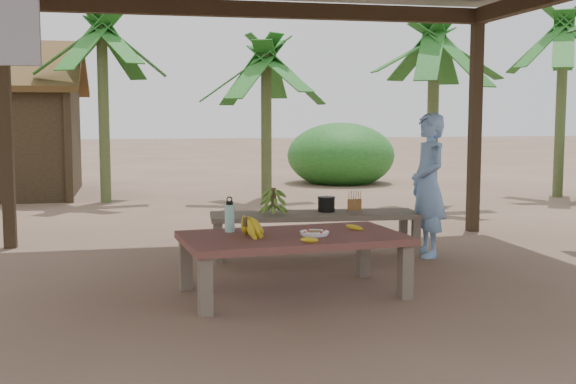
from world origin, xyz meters
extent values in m
plane|color=brown|center=(0.00, 0.00, 0.00)|extent=(80.00, 80.00, 0.00)
cube|color=black|center=(-2.80, 2.30, 1.35)|extent=(0.13, 0.13, 2.70)
cube|color=black|center=(2.80, 2.30, 1.35)|extent=(0.13, 0.13, 2.70)
cube|color=black|center=(0.00, 2.30, 2.70)|extent=(5.80, 0.14, 0.18)
cube|color=brown|center=(-0.94, -0.92, 0.22)|extent=(0.11, 0.11, 0.44)
cube|color=brown|center=(0.70, -0.75, 0.22)|extent=(0.11, 0.11, 0.44)
cube|color=brown|center=(-1.02, -0.08, 0.22)|extent=(0.11, 0.11, 0.44)
cube|color=brown|center=(0.61, 0.08, 0.22)|extent=(0.11, 0.11, 0.44)
cube|color=maroon|center=(-0.16, -0.42, 0.47)|extent=(1.89, 1.18, 0.06)
cube|color=brown|center=(-0.61, 1.02, 0.20)|extent=(0.09, 0.09, 0.40)
cube|color=brown|center=(1.44, 0.86, 0.20)|extent=(0.09, 0.09, 0.40)
cube|color=brown|center=(-0.57, 1.48, 0.20)|extent=(0.09, 0.09, 0.40)
cube|color=brown|center=(1.48, 1.32, 0.20)|extent=(0.09, 0.09, 0.40)
cube|color=brown|center=(0.43, 1.17, 0.42)|extent=(2.24, 0.77, 0.05)
cylinder|color=white|center=(0.00, -0.50, 0.51)|extent=(0.22, 0.22, 0.01)
cylinder|color=white|center=(0.00, -0.50, 0.52)|extent=(0.23, 0.23, 0.02)
cube|color=brown|center=(0.00, -0.50, 0.53)|extent=(0.12, 0.09, 0.02)
ellipsoid|color=yellow|center=(-0.12, -0.82, 0.52)|extent=(0.17, 0.12, 0.04)
ellipsoid|color=yellow|center=(0.41, -0.29, 0.52)|extent=(0.16, 0.13, 0.04)
cylinder|color=#3DC1B3|center=(-0.65, -0.17, 0.61)|extent=(0.08, 0.08, 0.23)
cylinder|color=black|center=(-0.65, -0.17, 0.74)|extent=(0.06, 0.06, 0.03)
torus|color=black|center=(-0.65, -0.17, 0.77)|extent=(0.05, 0.01, 0.05)
cylinder|color=black|center=(0.58, 1.26, 0.53)|extent=(0.18, 0.18, 0.15)
imported|color=#79A4E5|center=(1.58, 0.88, 0.75)|extent=(0.37, 0.55, 1.50)
cylinder|color=#596638|center=(3.23, 4.62, 1.37)|extent=(0.18, 0.18, 2.74)
cylinder|color=#596638|center=(0.79, 5.98, 1.25)|extent=(0.18, 0.18, 2.50)
cylinder|color=#596638|center=(-1.90, 6.43, 1.48)|extent=(0.18, 0.18, 2.96)
cylinder|color=#596638|center=(6.08, 5.54, 1.53)|extent=(0.18, 0.18, 3.07)
camera|label=1|loc=(-1.43, -6.14, 1.48)|focal=45.00mm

